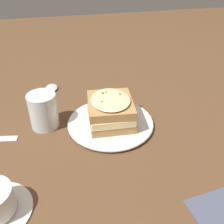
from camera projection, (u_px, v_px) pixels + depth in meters
ground_plane at (110, 122)px, 0.75m from camera, size 2.40×2.40×0.00m
dinner_plate at (112, 123)px, 0.74m from camera, size 0.24×0.24×0.01m
sandwich at (112, 110)px, 0.72m from camera, size 0.14×0.13×0.08m
water_glass at (43, 111)px, 0.71m from camera, size 0.08×0.08×0.10m
spoon at (52, 89)px, 0.90m from camera, size 0.17×0.04×0.01m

